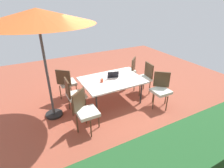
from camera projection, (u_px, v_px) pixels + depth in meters
ground_plane at (112, 102)px, 5.34m from camera, size 10.00×10.00×0.02m
hedge_row at (205, 160)px, 2.69m from camera, size 6.30×0.73×1.22m
dining_table at (112, 81)px, 5.03m from camera, size 1.70×1.24×0.73m
patio_umbrella at (37, 17)px, 3.62m from camera, size 2.43×2.43×2.64m
chair_west at (144, 77)px, 5.60m from camera, size 0.49×0.48×0.98m
chair_northwest at (161, 88)px, 4.90m from camera, size 0.58×0.58×0.98m
chair_northeast at (85, 110)px, 3.98m from camera, size 0.58×0.58×0.98m
chair_southeast at (66, 82)px, 5.27m from camera, size 0.58×0.59×0.98m
chair_east at (74, 94)px, 4.63m from camera, size 0.47×0.46×0.98m
chair_southwest at (129, 70)px, 6.15m from camera, size 0.59×0.59×0.98m
laptop at (113, 76)px, 5.11m from camera, size 0.38×0.33×0.21m
cup at (102, 80)px, 4.83m from camera, size 0.08×0.08×0.10m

